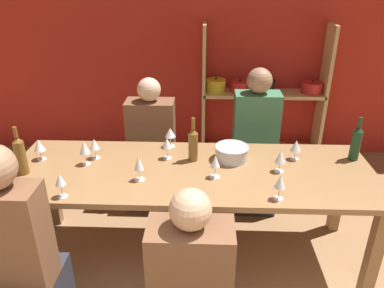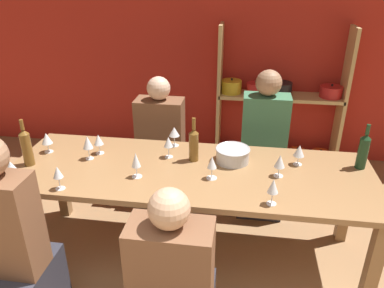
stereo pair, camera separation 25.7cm
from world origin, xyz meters
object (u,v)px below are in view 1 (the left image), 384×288
Objects in this scene: wine_glass_white_a at (280,157)px; wine_glass_red_b at (39,146)px; dining_table at (191,180)px; mixing_bowl at (232,152)px; wine_glass_red_a at (139,164)px; wine_glass_empty_c at (215,162)px; person_far_a at (253,157)px; person_far_b at (152,157)px; wine_glass_red_c at (60,180)px; wine_glass_red_f at (94,145)px; wine_glass_empty_a at (167,144)px; shelf_unit at (261,111)px; wine_bottle_green at (20,155)px; wine_bottle_amber at (356,143)px; person_near_a at (21,279)px; wine_glass_white_c at (84,148)px; wine_glass_white_b at (280,182)px; wine_glass_empty_b at (8,177)px; wine_glass_red_e at (170,133)px; wine_glass_red_d at (296,146)px; wine_bottle_dark at (193,144)px.

wine_glass_white_a reaches higher than wine_glass_red_b.
dining_table is 10.22× the size of mixing_bowl.
wine_glass_empty_c is (0.50, 0.05, -0.01)m from wine_glass_red_a.
mixing_bowl is 1.39m from wine_glass_red_b.
person_far_a is at bearing 95.49° from wine_glass_white_a.
person_far_a is at bearing 176.51° from person_far_b.
wine_glass_red_b is (-1.71, 0.11, 0.00)m from wine_glass_white_a.
wine_glass_red_b is 0.58m from wine_glass_red_c.
wine_glass_red_f is at bearing -179.04° from mixing_bowl.
wine_glass_empty_a is at bearing 3.09° from wine_glass_red_b.
dining_table is at bearing -113.16° from shelf_unit.
wine_glass_white_a is 0.95m from wine_glass_red_a.
wine_glass_white_a is at bearing 14.76° from wine_glass_red_c.
wine_bottle_green is at bearing 143.10° from wine_glass_red_c.
wine_glass_red_f is (0.07, 0.51, -0.01)m from wine_glass_red_c.
wine_bottle_amber is 0.61m from wine_glass_white_a.
wine_glass_red_c is 0.58m from person_near_a.
wine_glass_white_a is 0.12× the size of person_far_a.
wine_bottle_green is 0.41m from wine_glass_white_c.
wine_glass_empty_a reaches higher than wine_glass_white_a.
wine_glass_empty_c is at bearing 6.14° from wine_glass_red_a.
person_far_b is (-0.93, 0.06, -0.05)m from person_far_a.
wine_glass_white_a is 1.35m from person_far_b.
wine_glass_empty_b is at bearing 179.89° from wine_glass_white_b.
dining_table is 15.81× the size of wine_glass_red_c.
wine_glass_red_c is (-0.02, -0.42, -0.01)m from wine_glass_white_c.
wine_bottle_green is 0.81m from wine_glass_red_a.
wine_glass_red_c is (0.33, -0.48, 0.01)m from wine_glass_red_b.
wine_glass_white_b is at bearing -21.28° from wine_glass_red_f.
wine_glass_red_f is (-0.53, -0.21, -0.01)m from wine_glass_red_e.
person_near_a is at bearing -162.84° from wine_glass_white_b.
wine_glass_empty_c reaches higher than wine_glass_red_d.
mixing_bowl is 1.45m from wine_bottle_green.
wine_glass_red_d is (0.21, 0.53, -0.01)m from wine_glass_white_b.
wine_glass_empty_a is at bearing 63.66° from wine_glass_red_a.
wine_glass_white_a is 0.89× the size of wine_glass_red_a.
mixing_bowl is at bearing 2.10° from wine_glass_red_b.
wine_glass_white_c is (-1.36, 0.05, 0.02)m from wine_glass_white_a.
wine_glass_red_f is at bearing -178.30° from wine_glass_empty_a.
wine_glass_red_d is at bearing 68.55° from wine_glass_white_b.
wine_glass_empty_c is 1.04× the size of wine_glass_red_b.
wine_glass_empty_b is 0.33m from wine_glass_red_c.
wine_glass_white_c is 0.16× the size of person_far_b.
wine_glass_red_b reaches higher than wine_glass_red_f.
wine_glass_red_f is at bearing 82.51° from wine_glass_red_c.
wine_glass_white_c is at bearing 154.25° from wine_glass_red_a.
wine_bottle_dark is at bearing 40.39° from wine_glass_red_a.
wine_bottle_amber is at bearing 16.17° from wine_glass_red_c.
person_far_b is at bearing 71.84° from wine_glass_red_c.
wine_glass_red_a is (-0.62, -0.31, 0.06)m from mixing_bowl.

